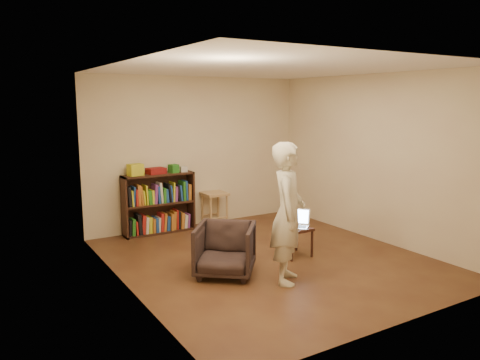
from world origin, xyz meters
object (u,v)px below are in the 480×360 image
side_table (294,232)px  laptop (297,223)px  stool (215,199)px  bookshelf (159,207)px  armchair (225,250)px  person (288,213)px

side_table → laptop: size_ratio=0.92×
stool → laptop: size_ratio=1.31×
bookshelf → stool: bearing=-3.6°
stool → bookshelf: bearing=176.4°
stool → armchair: (-1.04, -2.22, -0.14)m
stool → side_table: size_ratio=1.41×
stool → laptop: (0.23, -2.06, -0.00)m
side_table → person: bearing=-132.9°
side_table → laptop: bearing=17.9°
stool → side_table: bearing=-85.2°
armchair → laptop: size_ratio=1.61×
armchair → side_table: size_ratio=1.74×
bookshelf → person: person is taller
stool → person: bearing=-99.9°
bookshelf → side_table: bookshelf is taller
person → bookshelf: bearing=50.3°
armchair → side_table: (1.21, 0.15, 0.02)m
stool → person: (-0.49, -2.79, 0.38)m
laptop → person: (-0.72, -0.73, 0.38)m
armchair → side_table: 1.22m
bookshelf → laptop: size_ratio=2.66×
side_table → laptop: (0.06, 0.02, 0.13)m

